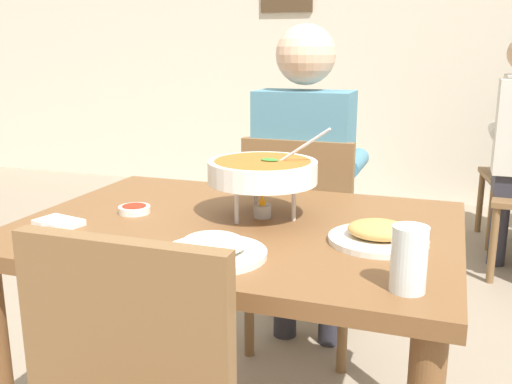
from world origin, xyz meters
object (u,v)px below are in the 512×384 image
diner_main (306,174)px  rice_plate (214,249)px  sauce_dish (134,209)px  drink_glass (409,262)px  appetizer_plate (378,235)px  chair_diner_main (302,234)px  curry_bowl (263,172)px  dining_table_main (238,265)px

diner_main → rice_plate: diner_main is taller
sauce_dish → drink_glass: (0.78, -0.30, 0.05)m
appetizer_plate → drink_glass: (0.09, -0.27, 0.04)m
appetizer_plate → drink_glass: 0.28m
chair_diner_main → diner_main: bearing=90.0°
sauce_dish → rice_plate: bearing=-35.5°
diner_main → sauce_dish: (-0.31, -0.75, 0.03)m
chair_diner_main → drink_glass: bearing=-65.3°
rice_plate → drink_glass: size_ratio=1.85×
chair_diner_main → appetizer_plate: 0.89m
diner_main → curry_bowl: size_ratio=3.94×
curry_bowl → rice_plate: size_ratio=1.39×
appetizer_plate → chair_diner_main: bearing=116.8°
dining_table_main → curry_bowl: 0.26m
dining_table_main → appetizer_plate: 0.41m
curry_bowl → rice_plate: bearing=-90.5°
dining_table_main → drink_glass: size_ratio=8.91×
diner_main → curry_bowl: bearing=-86.0°
chair_diner_main → sauce_dish: chair_diner_main is taller
diner_main → drink_glass: (0.47, -1.05, 0.08)m
chair_diner_main → sauce_dish: (-0.31, -0.72, 0.27)m
diner_main → appetizer_plate: size_ratio=5.46×
dining_table_main → rice_plate: rice_plate is taller
curry_bowl → diner_main: bearing=94.0°
diner_main → drink_glass: bearing=-66.0°
chair_diner_main → appetizer_plate: size_ratio=3.75×
chair_diner_main → appetizer_plate: bearing=-63.2°
diner_main → drink_glass: 1.15m
chair_diner_main → diner_main: (0.00, 0.03, 0.24)m
chair_diner_main → rice_plate: 1.01m
rice_plate → sauce_dish: bearing=144.5°
rice_plate → chair_diner_main: bearing=92.6°
diner_main → sauce_dish: size_ratio=14.56×
rice_plate → appetizer_plate: same height
diner_main → rice_plate: bearing=-87.5°
chair_diner_main → drink_glass: (0.47, -1.02, 0.31)m
curry_bowl → chair_diner_main: bearing=94.2°
sauce_dish → diner_main: bearing=67.4°
appetizer_plate → dining_table_main: bearing=173.6°
drink_glass → dining_table_main: bearing=146.5°
dining_table_main → appetizer_plate: bearing=-6.4°
rice_plate → sauce_dish: size_ratio=2.67×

